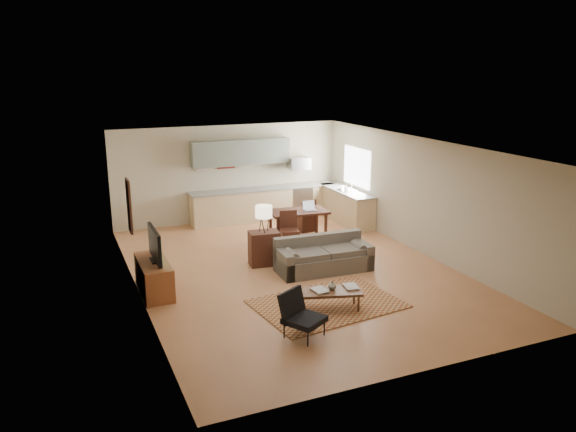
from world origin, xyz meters
name	(u,v)px	position (x,y,z in m)	size (l,w,h in m)	color
room	(294,210)	(0.00, 0.00, 1.35)	(9.00, 9.00, 9.00)	#AF6E44
kitchen_counter_back	(264,204)	(0.90, 4.18, 0.46)	(4.26, 0.64, 0.92)	tan
kitchen_counter_right	(346,206)	(2.93, 3.00, 0.46)	(0.64, 2.26, 0.92)	tan
kitchen_range	(299,200)	(2.00, 4.18, 0.45)	(0.62, 0.62, 0.90)	#A5A8AD
kitchen_microwave	(299,163)	(2.00, 4.20, 1.55)	(0.62, 0.40, 0.35)	#A5A8AD
upper_cabinets	(241,152)	(0.30, 4.33, 1.95)	(2.80, 0.34, 0.70)	slate
window_right	(357,167)	(3.23, 3.00, 1.55)	(0.02, 1.40, 1.05)	white
wall_art_left	(129,206)	(-3.21, 0.90, 1.55)	(0.06, 0.42, 1.10)	brown
triptych	(226,160)	(-0.10, 4.47, 1.75)	(1.70, 0.04, 0.50)	beige
rug	(327,304)	(-0.12, -1.85, 0.01)	(2.59, 1.79, 0.02)	brown
sofa	(324,255)	(0.60, -0.25, 0.37)	(2.12, 0.92, 0.74)	#595146
coffee_table	(327,300)	(-0.24, -2.05, 0.19)	(1.24, 0.49, 0.37)	#442513
book_a	(314,291)	(-0.49, -2.03, 0.38)	(0.26, 0.34, 0.03)	maroon
book_b	(345,287)	(0.12, -2.06, 0.38)	(0.29, 0.36, 0.02)	navy
vase	(332,285)	(-0.13, -2.03, 0.45)	(0.17, 0.17, 0.16)	black
armchair	(304,315)	(-1.05, -2.85, 0.38)	(0.66, 0.66, 0.75)	black
tv_credenza	(154,277)	(-2.96, -0.02, 0.32)	(0.54, 1.39, 0.64)	brown
tv	(155,245)	(-2.91, -0.02, 0.96)	(0.11, 1.07, 0.64)	black
console_table	(264,248)	(-0.44, 0.63, 0.38)	(0.65, 0.43, 0.76)	#321710
table_lamp	(264,218)	(-0.44, 0.63, 1.06)	(0.37, 0.37, 0.61)	beige
dining_table	(298,225)	(1.03, 2.08, 0.37)	(1.46, 0.84, 0.74)	#321710
dining_chair_near	(290,230)	(0.55, 1.48, 0.45)	(0.43, 0.45, 0.90)	#321710
dining_chair_far	(306,215)	(1.52, 2.68, 0.44)	(0.42, 0.44, 0.88)	#321710
laptop	(310,206)	(1.33, 1.98, 0.86)	(0.31, 0.23, 0.23)	#A5A8AD
soap_bottle	(346,188)	(2.83, 2.86, 1.02)	(0.10, 0.11, 0.19)	beige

